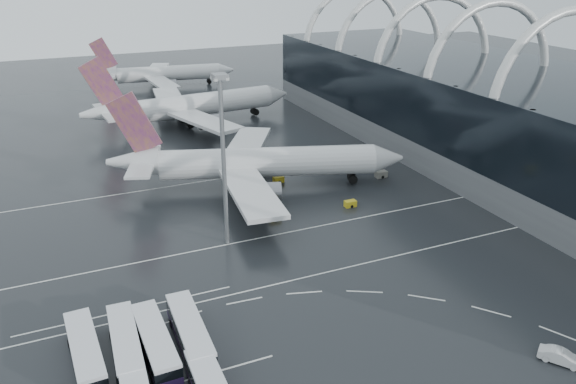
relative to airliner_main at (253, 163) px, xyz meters
name	(u,v)px	position (x,y,z in m)	size (l,w,h in m)	color
ground	(294,272)	(-6.00, -33.12, -4.96)	(420.00, 420.00, 0.00)	black
terminal	(523,120)	(55.56, -13.28, 5.91)	(42.00, 160.00, 34.90)	#5D5F62
lane_marking_near	(300,279)	(-6.00, -35.12, -4.96)	(120.00, 0.25, 0.01)	silver
lane_marking_mid	(264,237)	(-6.00, -21.12, -4.96)	(120.00, 0.25, 0.01)	silver
lane_marking_far	(215,179)	(-6.00, 6.88, -4.96)	(120.00, 0.25, 0.01)	silver
bus_bay_line_north	(128,310)	(-30.00, -33.12, -4.96)	(28.00, 0.25, 0.01)	silver
airliner_main	(253,163)	(0.00, 0.00, 0.00)	(57.18, 49.54, 19.82)	silver
airliner_gate_b	(188,107)	(-0.62, 48.50, 0.13)	(58.59, 52.43, 20.33)	silver
airliner_gate_c	(161,74)	(2.61, 98.92, -0.56)	(49.46, 45.22, 17.62)	silver
bus_row_near_a	(85,352)	(-35.86, -42.17, -3.16)	(3.63, 13.42, 3.27)	#23143E
bus_row_near_b	(126,345)	(-31.51, -42.58, -3.18)	(3.56, 13.29, 3.24)	#23143E
bus_row_near_c	(155,343)	(-28.30, -43.67, -3.16)	(3.44, 13.42, 3.29)	#23143E
bus_row_near_d	(190,332)	(-24.14, -43.34, -3.14)	(3.46, 13.52, 3.31)	#23143E
van_curve_c	(561,357)	(13.75, -63.42, -4.15)	(1.72, 4.94, 1.63)	silver
floodlight_mast	(223,141)	(-12.19, -20.52, 12.21)	(2.09, 2.09, 27.30)	gray
gse_cart_belly_a	(350,204)	(12.98, -16.17, -4.38)	(2.14, 1.27, 1.17)	gold
gse_cart_belly_b	(337,167)	(19.80, 1.74, -4.30)	(2.44, 1.44, 1.33)	slate
gse_cart_belly_c	(275,216)	(-1.73, -15.46, -4.42)	(1.98, 1.17, 1.08)	gold
gse_cart_belly_d	(381,174)	(26.19, -5.79, -4.30)	(2.43, 1.43, 1.32)	slate
gse_cart_belly_e	(278,179)	(5.48, 0.27, -4.37)	(2.16, 1.28, 1.18)	gold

